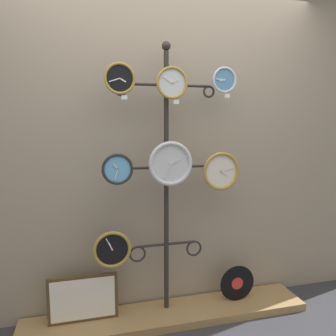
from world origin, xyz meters
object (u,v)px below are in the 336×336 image
object	(u,v)px
clock_top_center	(172,83)
clock_bottom_left	(112,249)
clock_middle_left	(117,169)
clock_middle_right	(221,171)
clock_top_right	(224,80)
picture_frame	(83,299)
clock_top_left	(120,78)
clock_middle_center	(171,164)
vinyl_record	(237,283)
display_stand	(166,229)

from	to	relation	value
clock_top_center	clock_bottom_left	bearing A→B (deg)	177.42
clock_middle_left	clock_bottom_left	bearing A→B (deg)	160.94
clock_top_center	clock_middle_right	world-z (taller)	clock_top_center
clock_middle_right	clock_top_center	bearing A→B (deg)	-178.70
clock_middle_right	clock_bottom_left	xyz separation A→B (m)	(-0.82, 0.01, -0.53)
clock_top_right	clock_middle_right	distance (m)	0.67
clock_middle_right	picture_frame	xyz separation A→B (m)	(-1.03, 0.06, -0.91)
clock_top_left	clock_middle_center	size ratio (longest dim) A/B	0.66
clock_top_right	clock_middle_left	bearing A→B (deg)	-178.70
vinyl_record	clock_top_left	bearing A→B (deg)	-176.47
clock_top_right	vinyl_record	world-z (taller)	clock_top_right
clock_top_left	clock_middle_center	world-z (taller)	clock_top_left
display_stand	clock_top_center	distance (m)	1.08
display_stand	clock_middle_center	size ratio (longest dim) A/B	6.50
clock_middle_left	clock_middle_right	size ratio (longest dim) A/B	0.75
clock_middle_left	vinyl_record	xyz separation A→B (m)	(0.95, 0.05, -0.98)
picture_frame	display_stand	bearing A→B (deg)	2.58
clock_bottom_left	picture_frame	world-z (taller)	clock_bottom_left
clock_middle_right	vinyl_record	size ratio (longest dim) A/B	0.99
clock_middle_center	display_stand	bearing A→B (deg)	90.77
clock_top_right	picture_frame	bearing A→B (deg)	177.31
clock_top_center	clock_middle_right	distance (m)	0.74
clock_middle_right	clock_bottom_left	world-z (taller)	clock_middle_right
clock_top_left	clock_top_right	bearing A→B (deg)	2.18
clock_middle_left	clock_middle_center	world-z (taller)	clock_middle_center
clock_top_left	clock_top_center	bearing A→B (deg)	1.28
clock_top_left	clock_middle_right	world-z (taller)	clock_top_left
clock_bottom_left	picture_frame	bearing A→B (deg)	166.60
clock_middle_right	picture_frame	world-z (taller)	clock_middle_right
clock_top_left	vinyl_record	world-z (taller)	clock_top_left
clock_top_left	clock_top_center	distance (m)	0.36
clock_top_left	vinyl_record	bearing A→B (deg)	3.53
clock_middle_left	clock_middle_center	bearing A→B (deg)	-3.85
clock_middle_right	clock_middle_center	bearing A→B (deg)	-175.59
clock_top_right	clock_middle_center	world-z (taller)	clock_top_right
clock_top_left	picture_frame	size ratio (longest dim) A/B	0.42
clock_middle_left	vinyl_record	distance (m)	1.37
clock_top_center	clock_middle_right	bearing A→B (deg)	1.30
clock_top_left	clock_middle_left	size ratio (longest dim) A/B	0.97
clock_middle_right	vinyl_record	world-z (taller)	clock_middle_right
clock_top_right	picture_frame	xyz separation A→B (m)	(-1.05, 0.05, -1.58)
clock_top_left	vinyl_record	size ratio (longest dim) A/B	0.72
clock_middle_left	display_stand	bearing A→B (deg)	14.42
display_stand	picture_frame	xyz separation A→B (m)	(-0.63, -0.03, -0.46)
clock_top_right	clock_top_center	bearing A→B (deg)	-177.02
display_stand	vinyl_record	xyz separation A→B (m)	(0.58, -0.05, -0.49)
clock_middle_center	clock_middle_right	bearing A→B (deg)	4.41
clock_middle_left	vinyl_record	size ratio (longest dim) A/B	0.74
clock_middle_center	vinyl_record	distance (m)	1.16
clock_middle_center	clock_bottom_left	size ratio (longest dim) A/B	1.17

